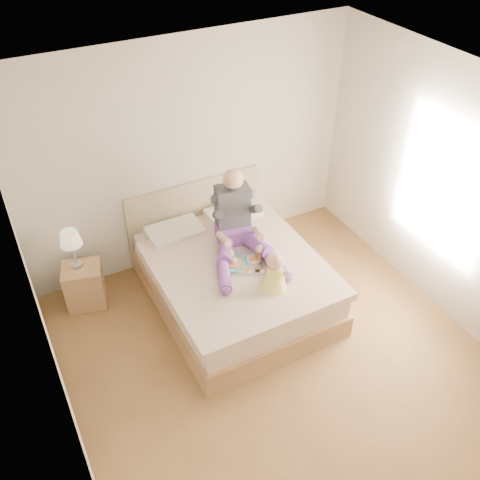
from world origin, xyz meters
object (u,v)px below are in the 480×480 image
baby (274,273)px  adult (237,227)px  tray (243,263)px  bed (231,276)px  nightstand (85,285)px

baby → adult: bearing=126.7°
adult → tray: (-0.10, -0.31, -0.24)m
bed → baby: size_ratio=5.06×
bed → nightstand: bed is taller
nightstand → adult: size_ratio=0.44×
adult → nightstand: bearing=172.4°
bed → adult: size_ratio=1.89×
baby → tray: bearing=140.5°
adult → baby: (0.02, -0.75, -0.09)m
tray → baby: 0.48m
nightstand → tray: bearing=-15.0°
tray → baby: bearing=-51.1°
nightstand → baby: baby is taller
bed → baby: baby is taller
tray → baby: baby is taller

